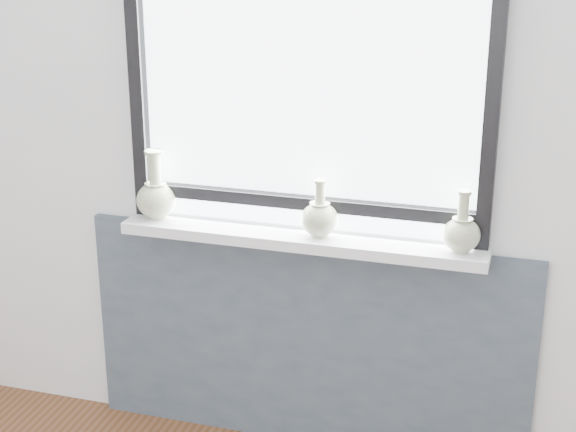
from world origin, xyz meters
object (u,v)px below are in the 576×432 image
(windowsill, at_px, (301,239))
(vase_b, at_px, (320,217))
(vase_c, at_px, (462,232))
(vase_a, at_px, (156,197))

(windowsill, relative_size, vase_b, 6.44)
(windowsill, height_order, vase_b, vase_b)
(vase_b, bearing_deg, vase_c, -0.76)
(vase_c, bearing_deg, vase_b, 179.24)
(windowsill, xyz_separation_m, vase_b, (0.07, -0.00, 0.09))
(vase_a, relative_size, vase_c, 1.20)
(windowsill, height_order, vase_c, vase_c)
(windowsill, height_order, vase_a, vase_a)
(windowsill, xyz_separation_m, vase_c, (0.56, -0.01, 0.09))
(vase_b, bearing_deg, vase_a, 179.07)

